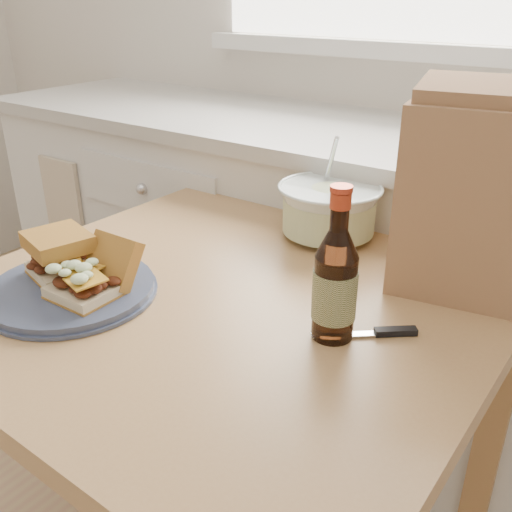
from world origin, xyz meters
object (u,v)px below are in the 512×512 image
Objects in this scene: dining_table at (236,339)px; plate at (71,290)px; coleslaw_bowl at (329,212)px; beer_bottle at (335,283)px; paper_bag at (478,202)px.

dining_table is 3.26× the size of plate.
dining_table is at bearing -94.84° from coleslaw_bowl.
beer_bottle is (0.23, -0.04, 0.21)m from dining_table.
beer_bottle is at bearing 18.85° from plate.
coleslaw_bowl is (0.03, 0.31, 0.17)m from dining_table.
coleslaw_bowl is 0.35m from paper_bag.
coleslaw_bowl is 0.40m from beer_bottle.
dining_table is at bearing 154.31° from beer_bottle.
paper_bag is (0.12, 0.28, 0.07)m from beer_bottle.
coleslaw_bowl is at bearing 63.55° from plate.
paper_bag is (0.32, -0.07, 0.11)m from coleslaw_bowl.
plate is 0.88× the size of paper_bag.
coleslaw_bowl is 0.91× the size of beer_bottle.
plate reaches higher than dining_table.
dining_table is 0.31m from beer_bottle.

